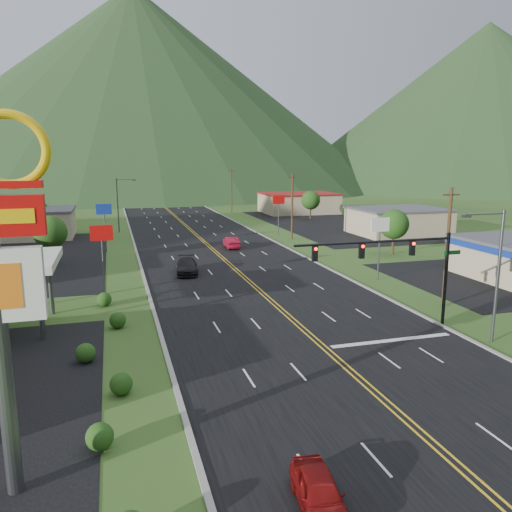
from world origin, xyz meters
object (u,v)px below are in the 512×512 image
object	(u,v)px
car_red_far	(231,243)
car_dark_mid	(187,267)
streetlight_west	(120,201)
traffic_signal	(399,258)
streetlight_east	(495,268)
car_red_near	(319,494)

from	to	relation	value
car_red_far	car_dark_mid	bearing A→B (deg)	62.06
streetlight_west	car_dark_mid	distance (m)	34.72
traffic_signal	streetlight_east	size ratio (longest dim) A/B	1.46
car_red_near	car_red_far	world-z (taller)	car_red_far
car_red_near	car_red_far	bearing A→B (deg)	87.49
car_dark_mid	car_red_far	world-z (taller)	car_dark_mid
car_dark_mid	car_red_far	distance (m)	16.20
streetlight_west	car_red_near	xyz separation A→B (m)	(5.22, -72.13, -4.52)
streetlight_east	car_red_far	world-z (taller)	streetlight_east
streetlight_east	traffic_signal	bearing A→B (deg)	139.61
traffic_signal	streetlight_west	xyz separation A→B (m)	(-18.16, 56.00, -0.15)
streetlight_east	car_red_far	xyz separation A→B (m)	(-8.44, 40.06, -4.41)
streetlight_west	car_red_far	bearing A→B (deg)	-54.14
streetlight_east	car_dark_mid	xyz separation A→B (m)	(-16.69, 26.11, -4.39)
streetlight_east	car_dark_mid	bearing A→B (deg)	122.58
streetlight_west	car_red_near	world-z (taller)	streetlight_west
streetlight_west	car_dark_mid	size ratio (longest dim) A/B	1.65
car_red_near	streetlight_east	bearing A→B (deg)	42.00
traffic_signal	streetlight_east	world-z (taller)	streetlight_east
streetlight_west	car_red_far	xyz separation A→B (m)	(14.42, -19.94, -4.41)
traffic_signal	streetlight_west	size ratio (longest dim) A/B	1.46
car_dark_mid	streetlight_east	bearing A→B (deg)	-50.27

